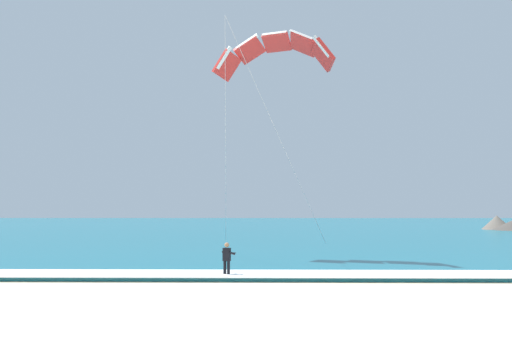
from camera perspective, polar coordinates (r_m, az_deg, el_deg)
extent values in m
cube|color=#146075|center=(80.81, 3.06, -6.97)|extent=(200.00, 120.00, 0.20)
cube|color=white|center=(22.14, 9.32, -12.64)|extent=(200.00, 2.50, 0.04)
ellipsoid|color=yellow|center=(21.74, -3.70, -13.36)|extent=(1.03, 1.45, 0.05)
cube|color=black|center=(21.95, -3.65, -13.16)|extent=(0.17, 0.13, 0.04)
cube|color=black|center=(21.51, -3.75, -13.33)|extent=(0.17, 0.13, 0.04)
cylinder|color=black|center=(21.73, -3.92, -12.31)|extent=(0.14, 0.14, 0.84)
cylinder|color=black|center=(21.63, -3.46, -12.35)|extent=(0.14, 0.14, 0.84)
cube|color=black|center=(21.60, -3.68, -10.44)|extent=(0.39, 0.33, 0.60)
sphere|color=#9E704C|center=(21.56, -3.68, -9.27)|extent=(0.22, 0.22, 0.22)
cylinder|color=black|center=(21.82, -3.87, -10.24)|extent=(0.31, 0.49, 0.22)
cylinder|color=black|center=(21.64, -3.05, -10.29)|extent=(0.31, 0.49, 0.22)
cylinder|color=black|center=(21.92, -3.16, -10.22)|extent=(0.51, 0.28, 0.04)
cube|color=#3F3F42|center=(21.72, -3.52, -10.99)|extent=(0.14, 0.13, 0.10)
cube|color=red|center=(29.57, 8.42, 14.11)|extent=(1.29, 1.73, 1.95)
cube|color=white|center=(29.20, 8.21, 15.13)|extent=(1.06, 0.55, 1.51)
cube|color=red|center=(30.76, 5.91, 15.48)|extent=(1.69, 1.85, 1.60)
cube|color=white|center=(30.40, 5.67, 16.47)|extent=(1.50, 0.72, 0.99)
cube|color=red|center=(31.52, 2.62, 15.71)|extent=(2.09, 1.84, 0.89)
cube|color=white|center=(31.17, 2.33, 16.68)|extent=(1.67, 0.78, 0.25)
cube|color=red|center=(31.72, -0.78, 14.82)|extent=(2.22, 1.71, 1.60)
cube|color=white|center=(31.38, -1.12, 15.76)|extent=(1.55, 0.73, 0.99)
cube|color=red|center=(31.33, -3.67, 12.98)|extent=(2.00, 1.48, 1.95)
cube|color=white|center=(30.98, -4.05, 13.91)|extent=(1.14, 0.57, 1.51)
cylinder|color=#B2B2B7|center=(25.05, 3.06, 3.81)|extent=(5.68, 6.00, 11.62)
cylinder|color=#B2B2B7|center=(26.11, -3.84, 3.47)|extent=(0.55, 8.01, 11.62)
cone|color=#665B51|center=(74.99, 27.93, -5.84)|extent=(4.59, 4.59, 2.21)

